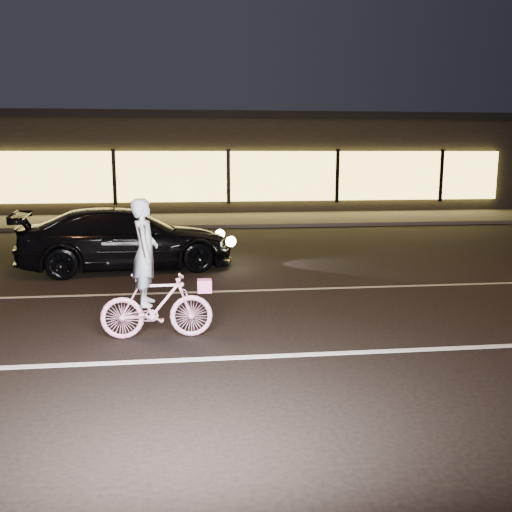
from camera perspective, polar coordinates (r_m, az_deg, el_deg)
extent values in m
plane|color=black|center=(8.84, 4.54, -6.44)|extent=(90.00, 90.00, 0.00)
cube|color=silver|center=(7.45, 6.87, -9.69)|extent=(60.00, 0.12, 0.01)
cube|color=gray|center=(10.73, 2.41, -3.38)|extent=(60.00, 0.10, 0.01)
cube|color=#383533|center=(21.50, -2.38, 3.65)|extent=(30.00, 4.00, 0.12)
cube|color=black|center=(27.35, -3.45, 9.13)|extent=(25.00, 8.00, 4.00)
cube|color=black|center=(27.38, -3.49, 13.42)|extent=(25.40, 8.40, 0.30)
cube|color=#E5C450|center=(23.27, -2.79, 7.95)|extent=(23.00, 0.15, 2.00)
cube|color=black|center=(23.29, -13.99, 7.67)|extent=(0.15, 0.08, 2.20)
cube|color=black|center=(23.19, -2.78, 7.95)|extent=(0.15, 0.08, 2.20)
cube|color=black|center=(23.95, 8.13, 7.93)|extent=(0.15, 0.08, 2.20)
cube|color=black|center=(25.49, 18.03, 7.67)|extent=(0.15, 0.08, 2.20)
imported|color=#E03A98|center=(8.00, -9.91, -4.91)|extent=(1.54, 0.44, 0.93)
imported|color=silver|center=(7.84, -11.04, 0.38)|extent=(0.35, 0.53, 1.46)
cube|color=#DE46A7|center=(7.92, -5.17, -2.99)|extent=(0.19, 0.16, 0.18)
imported|color=black|center=(12.87, -12.83, 1.69)|extent=(4.85, 2.50, 1.35)
sphere|color=#FFF2BF|center=(13.74, -3.63, 2.22)|extent=(0.22, 0.22, 0.22)
sphere|color=#FFF2BF|center=(12.54, -2.53, 1.46)|extent=(0.22, 0.22, 0.22)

